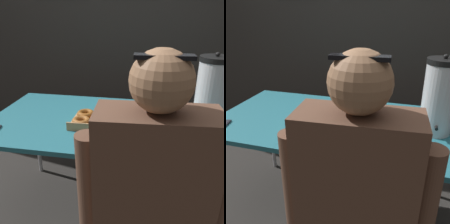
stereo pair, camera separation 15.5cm
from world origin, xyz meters
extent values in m
plane|color=#2D2B28|center=(0.00, 0.00, 0.00)|extent=(12.00, 12.00, 0.00)
cube|color=#282623|center=(0.00, 1.02, 1.21)|extent=(6.00, 0.10, 2.42)
cube|color=#236675|center=(0.00, 0.00, 0.73)|extent=(1.55, 0.82, 0.03)
cylinder|color=#ADADB2|center=(-0.73, 0.37, 0.36)|extent=(0.03, 0.03, 0.71)
cylinder|color=#ADADB2|center=(0.73, 0.37, 0.36)|extent=(0.03, 0.03, 0.71)
cube|color=tan|center=(0.01, -0.04, 0.75)|extent=(0.50, 0.27, 0.02)
cube|color=tan|center=(0.01, -0.17, 0.77)|extent=(0.49, 0.02, 0.04)
torus|color=#945724|center=(-0.17, -0.10, 0.77)|extent=(0.15, 0.15, 0.03)
torus|color=#A56734|center=(-0.05, -0.10, 0.77)|extent=(0.15, 0.15, 0.03)
torus|color=#A76A37|center=(0.07, -0.10, 0.77)|extent=(0.15, 0.15, 0.03)
torus|color=#975A27|center=(0.18, -0.09, 0.77)|extent=(0.16, 0.16, 0.03)
torus|color=brown|center=(-0.17, 0.01, 0.77)|extent=(0.14, 0.14, 0.03)
torus|color=#A26532|center=(-0.05, 0.02, 0.77)|extent=(0.11, 0.11, 0.03)
torus|color=brown|center=(0.07, 0.02, 0.77)|extent=(0.16, 0.16, 0.03)
cylinder|color=silver|center=(0.57, 0.02, 0.94)|extent=(0.18, 0.18, 0.39)
cylinder|color=black|center=(0.57, 0.02, 1.15)|extent=(0.18, 0.18, 0.03)
sphere|color=black|center=(0.57, 0.02, 1.17)|extent=(0.02, 0.02, 0.02)
cylinder|color=black|center=(0.57, -0.08, 0.81)|extent=(0.02, 0.04, 0.02)
cube|color=brown|center=(0.27, -0.69, 0.80)|extent=(0.41, 0.21, 0.62)
sphere|color=#8E6647|center=(0.27, -0.69, 1.21)|extent=(0.19, 0.19, 0.19)
cube|color=black|center=(0.27, -0.72, 1.28)|extent=(0.17, 0.05, 0.01)
cylinder|color=brown|center=(0.50, -0.68, 0.77)|extent=(0.09, 0.09, 0.50)
cylinder|color=brown|center=(0.05, -0.71, 0.77)|extent=(0.09, 0.09, 0.50)
camera|label=1|loc=(0.25, -1.40, 1.41)|focal=40.00mm
camera|label=2|loc=(0.41, -1.37, 1.41)|focal=40.00mm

